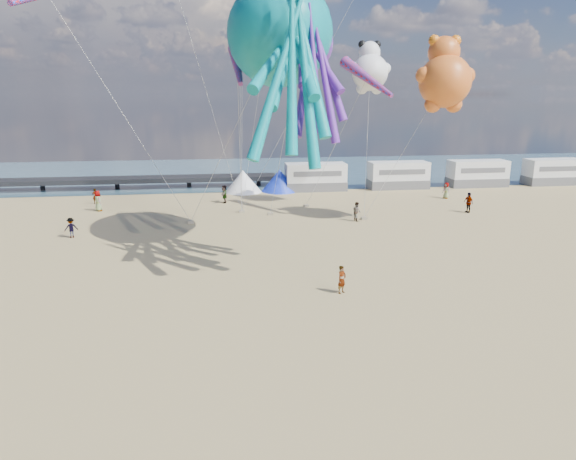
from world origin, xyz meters
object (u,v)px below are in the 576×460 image
Objects in this scene: motorhome_1 at (398,175)px; sandbag_c at (364,218)px; kite_panda at (370,72)px; beachgoer_5 at (95,196)px; motorhome_0 at (315,177)px; sandbag_b at (270,214)px; tent_blue at (280,180)px; beachgoer_3 at (468,203)px; beachgoer_6 at (446,190)px; kite_octopus_teal at (279,34)px; motorhome_3 at (553,172)px; kite_teddy_orange at (445,81)px; tent_white at (243,181)px; kite_octopus_purple at (301,44)px; beachgoer_0 at (98,201)px; sandbag_d at (306,206)px; sandbag_a at (191,222)px; motorhome_2 at (477,173)px; beachgoer_1 at (357,211)px; windsock_right at (237,65)px; windsock_mid at (367,78)px; sandbag_e at (242,211)px; beachgoer_4 at (224,194)px; standing_person at (342,280)px.

sandbag_c is at bearing -119.40° from motorhome_1.
beachgoer_5 is at bearing 145.98° from kite_panda.
motorhome_0 is 13.06m from sandbag_b.
tent_blue is at bearing 180.00° from motorhome_0.
beachgoer_6 is (0.84, 6.46, -0.10)m from beachgoer_3.
motorhome_1 is (9.50, 0.00, 0.00)m from motorhome_0.
kite_octopus_teal is at bearing 131.62° from beachgoer_5.
motorhome_1 and motorhome_3 have the same top height.
beachgoer_6 is 15.97m from kite_teddy_orange.
tent_white is at bearing 180.00° from motorhome_1.
kite_octopus_purple is (3.00, -20.40, 12.31)m from tent_white.
beachgoer_0 is 3.73× the size of sandbag_d.
beachgoer_3 is 14.69m from sandbag_d.
sandbag_a is at bearing -110.56° from tent_white.
beachgoer_5 is 33.52m from kite_teddy_orange.
beachgoer_1 is at bearing -141.57° from motorhome_2.
beachgoer_5 reaches higher than sandbag_b.
kite_octopus_purple reaches higher than windsock_right.
motorhome_0 is at bearing 60.85° from windsock_right.
windsock_mid is at bearing 51.43° from kite_octopus_teal.
beachgoer_3 is at bearing 32.92° from kite_octopus_teal.
motorhome_1 reaches higher than sandbag_d.
sandbag_a is (-24.60, -0.66, -0.81)m from beachgoer_3.
windsock_right is (-2.57, 2.95, -1.78)m from kite_octopus_teal.
windsock_right reaches higher than sandbag_e.
tent_blue reaches higher than beachgoer_1.
sandbag_d is at bearing 137.19° from kite_teddy_orange.
sandbag_b is at bearing 64.15° from windsock_right.
motorhome_1 is 20.39m from beachgoer_4.
motorhome_3 is (28.50, 0.00, 0.00)m from motorhome_0.
beachgoer_3 is 14.69m from windsock_mid.
motorhome_0 is at bearing 180.00° from motorhome_1.
motorhome_0 is 16.93m from windsock_mid.
sandbag_e is at bearing -93.81° from tent_white.
motorhome_0 is at bearing 125.30° from beachgoer_4.
tent_white is (-27.00, 0.00, -0.30)m from motorhome_2.
beachgoer_5 is at bearing -13.84° from beachgoer_0.
motorhome_1 is 19.47m from sandbag_b.
beachgoer_5 is 0.22× the size of kite_teddy_orange.
windsock_mid reaches higher than beachgoer_6.
sandbag_b is at bearing -155.69° from motorhome_2.
standing_person is at bearing -83.02° from tent_white.
beachgoer_5 is 22.45m from windsock_right.
kite_teddy_orange is (28.21, -9.30, 10.35)m from beachgoer_0.
sandbag_d is 0.04× the size of kite_octopus_teal.
windsock_right is at bearing -135.94° from motorhome_1.
motorhome_1 reaches higher than tent_blue.
motorhome_3 is 4.40× the size of beachgoer_5.
beachgoer_0 is 1.16× the size of beachgoer_1.
standing_person is 0.95× the size of beachgoer_1.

